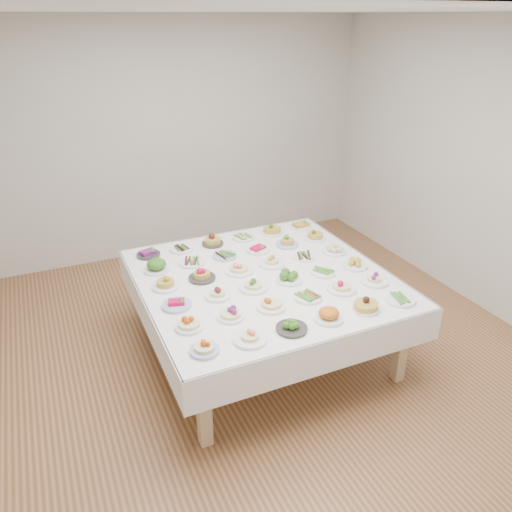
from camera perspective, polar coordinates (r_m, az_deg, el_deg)
name	(u,v)px	position (r m, az deg, el deg)	size (l,w,h in m)	color
room_envelope	(254,153)	(3.84, -0.26, 11.66)	(5.02, 5.02, 2.81)	#9F6442
display_table	(263,284)	(4.31, 0.82, -3.17)	(2.08, 2.08, 0.75)	white
dish_0	(204,347)	(3.38, -5.93, -10.28)	(0.20, 0.20, 0.10)	#4C66B2
dish_1	(250,334)	(3.46, -0.70, -8.96)	(0.23, 0.23, 0.12)	white
dish_2	(292,326)	(3.58, 4.10, -7.93)	(0.22, 0.22, 0.09)	#2F2D2A
dish_3	(329,313)	(3.71, 8.34, -6.45)	(0.22, 0.22, 0.12)	white
dish_4	(366,303)	(3.87, 12.49, -5.30)	(0.20, 0.20, 0.13)	white
dish_5	(400,298)	(4.07, 16.15, -4.64)	(0.23, 0.23, 0.06)	white
dish_6	(189,323)	(3.62, -7.67, -7.55)	(0.20, 0.20, 0.11)	white
dish_7	(231,312)	(3.70, -2.92, -6.39)	(0.20, 0.20, 0.11)	white
dish_8	(271,302)	(3.81, 1.78, -5.28)	(0.23, 0.23, 0.12)	white
dish_9	(308,296)	(3.97, 5.96, -4.60)	(0.22, 0.22, 0.05)	white
dish_10	(342,283)	(4.10, 9.78, -3.10)	(0.23, 0.23, 0.13)	white
dish_11	(374,278)	(4.28, 13.37, -2.42)	(0.23, 0.23, 0.11)	white
dish_12	(176,303)	(3.89, -9.08, -5.29)	(0.23, 0.23, 0.09)	#4C66B2
dish_13	(218,292)	(3.97, -4.41, -4.13)	(0.20, 0.20, 0.10)	white
dish_14	(254,282)	(4.06, -0.28, -3.00)	(0.23, 0.23, 0.13)	white
dish_15	(289,276)	(4.20, 3.80, -2.27)	(0.22, 0.22, 0.11)	white
dish_16	(323,272)	(4.35, 7.65, -1.79)	(0.21, 0.21, 0.05)	white
dish_17	(355,263)	(4.51, 11.22, -0.75)	(0.22, 0.22, 0.10)	white
dish_18	(165,282)	(4.15, -10.33, -2.89)	(0.22, 0.22, 0.13)	white
dish_19	(202,274)	(4.24, -6.20, -2.01)	(0.23, 0.23, 0.12)	#2F2D2A
dish_20	(239,266)	(4.33, -1.93, -1.16)	(0.23, 0.23, 0.13)	white
dish_21	(272,260)	(4.46, 1.80, -0.46)	(0.23, 0.23, 0.11)	white
dish_22	(304,256)	(4.61, 5.51, -0.01)	(0.20, 0.20, 0.05)	white
dish_23	(334,248)	(4.74, 8.93, 0.89)	(0.22, 0.22, 0.10)	white
dish_24	(157,265)	(4.43, -11.30, -1.02)	(0.22, 0.22, 0.13)	white
dish_25	(192,262)	(4.52, -7.33, -0.63)	(0.23, 0.23, 0.05)	white
dish_26	(225,255)	(4.62, -3.61, 0.13)	(0.22, 0.22, 0.05)	#4C66B2
dish_27	(258,248)	(4.72, 0.22, 0.91)	(0.22, 0.22, 0.09)	white
dish_28	(287,241)	(4.84, 3.60, 1.73)	(0.22, 0.22, 0.12)	#4C66B2
dish_29	(315,235)	(5.00, 6.79, 2.40)	(0.21, 0.21, 0.11)	white
dish_30	(148,252)	(4.73, -12.22, 0.46)	(0.21, 0.21, 0.10)	#2F2D2A
dish_31	(181,249)	(4.80, -8.51, 0.83)	(0.22, 0.22, 0.05)	white
dish_32	(213,239)	(4.86, -4.99, 1.95)	(0.21, 0.21, 0.13)	#2F2D2A
dish_33	(244,237)	(4.99, -1.41, 2.22)	(0.22, 0.22, 0.05)	white
dish_34	(272,228)	(5.10, 1.85, 3.18)	(0.21, 0.21, 0.13)	white
dish_35	(301,225)	(5.26, 5.16, 3.57)	(0.21, 0.21, 0.09)	white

